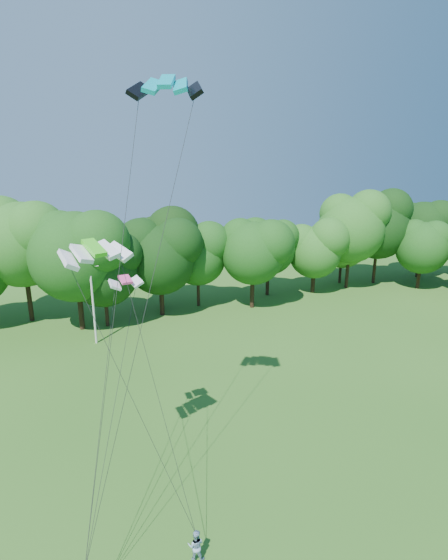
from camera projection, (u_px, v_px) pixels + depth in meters
name	position (u px, v px, depth m)	size (l,w,h in m)	color
utility_pole	(93.00, 303.00, 40.19)	(1.52, 0.46, 7.74)	silver
kite_flyer_right	(196.00, 545.00, 19.09)	(0.74, 0.58, 1.53)	#8FABC7
kite_teal	(166.00, 82.00, 19.35)	(3.44, 2.43, 0.80)	#059EAD
kite_green	(94.00, 248.00, 19.21)	(3.30, 2.46, 0.65)	#43DB20
kite_pink	(125.00, 280.00, 22.83)	(1.85, 1.16, 0.34)	#F64492
tree_back_center	(159.00, 244.00, 48.76)	(8.27, 8.27, 12.03)	black
tree_back_east	(343.00, 232.00, 58.50)	(7.88, 7.88, 11.46)	#362015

